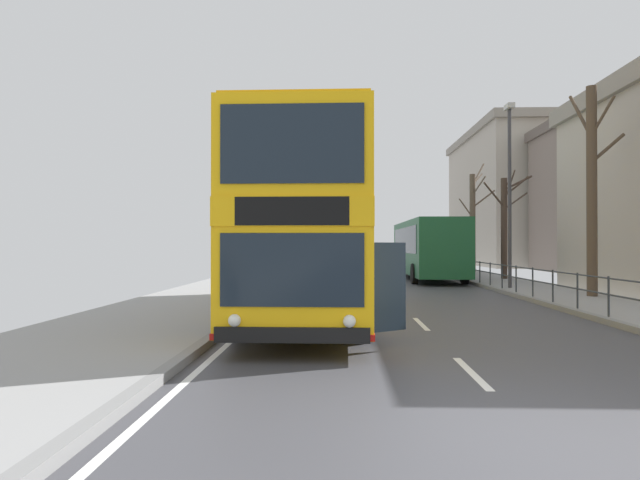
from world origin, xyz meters
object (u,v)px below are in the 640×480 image
object	(u,v)px
bare_tree_far_00	(505,223)
bare_tree_far_01	(592,186)
street_lamp_far_side	(510,181)
bare_tree_far_02	(473,220)
background_bus_far_lane	(427,248)
double_decker_bus_main	(313,229)
background_building_02	(537,198)

from	to	relation	value
bare_tree_far_00	bare_tree_far_01	distance (m)	9.24
street_lamp_far_side	bare_tree_far_02	world-z (taller)	street_lamp_far_side
bare_tree_far_01	bare_tree_far_02	xyz separation A→B (m)	(0.04, 16.15, -0.39)
background_bus_far_lane	bare_tree_far_01	world-z (taller)	bare_tree_far_01
double_decker_bus_main	bare_tree_far_01	size ratio (longest dim) A/B	1.62
background_building_02	bare_tree_far_01	bearing A→B (deg)	-106.92
street_lamp_far_side	background_building_02	world-z (taller)	background_building_02
background_bus_far_lane	bare_tree_far_00	world-z (taller)	bare_tree_far_00
background_bus_far_lane	bare_tree_far_02	bearing A→B (deg)	55.00
background_bus_far_lane	street_lamp_far_side	size ratio (longest dim) A/B	1.47
double_decker_bus_main	bare_tree_far_00	bearing A→B (deg)	56.56
bare_tree_far_02	bare_tree_far_01	bearing A→B (deg)	-90.14
bare_tree_far_01	background_bus_far_lane	bearing A→B (deg)	108.82
double_decker_bus_main	background_building_02	bearing A→B (deg)	62.87
background_bus_far_lane	background_building_02	xyz separation A→B (m)	(13.64, 21.87, 4.50)
background_bus_far_lane	street_lamp_far_side	bearing A→B (deg)	-74.43
bare_tree_far_01	bare_tree_far_02	bearing A→B (deg)	89.86
bare_tree_far_01	bare_tree_far_00	bearing A→B (deg)	90.54
double_decker_bus_main	background_bus_far_lane	distance (m)	16.12
street_lamp_far_side	bare_tree_far_00	bearing A→B (deg)	75.00
bare_tree_far_01	double_decker_bus_main	bearing A→B (deg)	-154.20
bare_tree_far_00	bare_tree_far_01	world-z (taller)	bare_tree_far_01
background_building_02	street_lamp_far_side	bearing A→B (deg)	-111.59
street_lamp_far_side	bare_tree_far_00	size ratio (longest dim) A/B	1.37
bare_tree_far_00	bare_tree_far_01	xyz separation A→B (m)	(0.09, -9.19, 0.88)
bare_tree_far_02	background_building_02	world-z (taller)	background_building_02
double_decker_bus_main	street_lamp_far_side	size ratio (longest dim) A/B	1.56
street_lamp_far_side	background_building_02	size ratio (longest dim) A/B	0.39
double_decker_bus_main	street_lamp_far_side	world-z (taller)	street_lamp_far_side
bare_tree_far_00	background_building_02	bearing A→B (deg)	66.88
street_lamp_far_side	bare_tree_far_01	world-z (taller)	street_lamp_far_side
bare_tree_far_01	background_building_02	size ratio (longest dim) A/B	0.38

